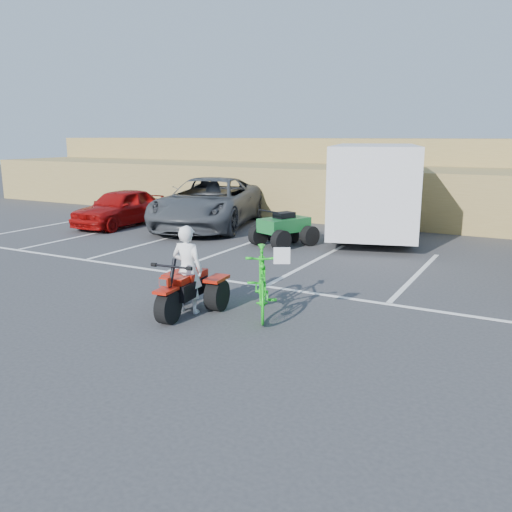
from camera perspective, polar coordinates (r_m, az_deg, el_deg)
The scene contains 11 objects.
ground at distance 9.90m, azimuth -5.45°, elevation -6.53°, with size 100.00×100.00×0.00m, color #333335.
parking_stripes at distance 13.01m, azimuth 7.79°, elevation -1.91°, with size 28.00×5.16×0.01m.
grass_embankment at distance 23.88m, azimuth 15.78°, elevation 7.76°, with size 40.00×8.50×3.10m.
red_trike_atv at distance 10.16m, azimuth -7.52°, elevation -6.09°, with size 1.19×1.59×1.04m, color #A61609, non-canonical shape.
rider at distance 10.05m, azimuth -7.23°, elevation -1.40°, with size 0.60×0.39×1.64m, color white.
green_dirt_bike at distance 9.93m, azimuth 0.63°, elevation -2.65°, with size 0.58×2.07×1.24m, color #14BF19.
grey_pickup at distance 19.57m, azimuth -4.98°, elevation 5.61°, with size 2.90×6.29×1.75m, color #404347.
red_car at distance 20.36m, azimuth -14.10°, elevation 4.98°, with size 1.59×3.96×1.35m, color #910907.
cargo_trailer at distance 18.09m, azimuth 12.31°, elevation 7.08°, with size 4.14×6.74×2.94m.
quad_atv_blue at distance 17.27m, azimuth 3.46°, elevation 1.77°, with size 0.98×1.31×0.85m, color navy, non-canonical shape.
quad_atv_green at distance 16.31m, azimuth 2.95°, elevation 1.13°, with size 1.28×1.72×1.12m, color #155F27, non-canonical shape.
Camera 1 is at (5.25, -7.75, 3.23)m, focal length 38.00 mm.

